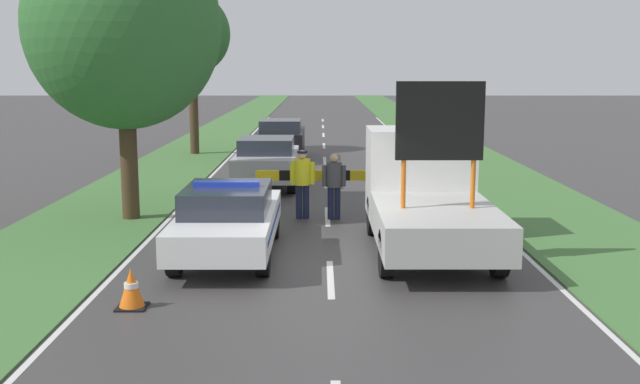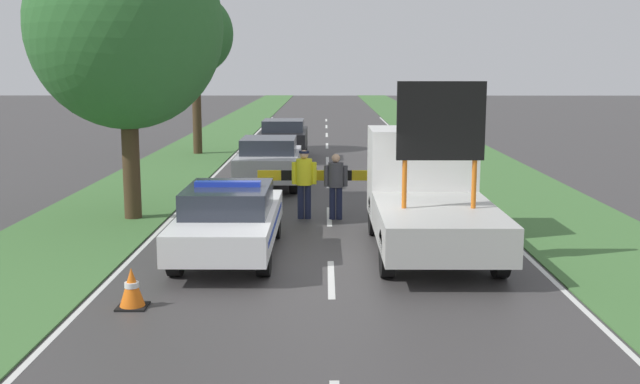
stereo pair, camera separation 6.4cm
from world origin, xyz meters
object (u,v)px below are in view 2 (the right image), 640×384
object	(u,v)px
traffic_cone_near_police	(444,207)
roadside_tree_near_left	(195,35)
queued_car_sedan_black	(284,138)
roadside_tree_near_right	(125,27)
police_officer	(304,178)
traffic_cone_centre_front	(265,212)
traffic_cone_near_truck	(132,288)
road_barrier	(328,178)
queued_car_sedan_silver	(269,161)
work_truck	(427,193)
pedestrian_civilian	(336,181)
police_car	(229,219)

from	to	relation	value
traffic_cone_near_police	roadside_tree_near_left	distance (m)	16.67
queued_car_sedan_black	roadside_tree_near_right	size ratio (longest dim) A/B	0.59
police_officer	traffic_cone_near_police	bearing A→B (deg)	-153.43
traffic_cone_centre_front	traffic_cone_near_truck	distance (m)	6.55
road_barrier	queued_car_sedan_silver	size ratio (longest dim) A/B	0.83
traffic_cone_near_truck	roadside_tree_near_left	world-z (taller)	roadside_tree_near_left
traffic_cone_near_truck	roadside_tree_near_right	xyz separation A→B (m)	(-1.71, 6.82, 4.30)
work_truck	queued_car_sedan_black	distance (m)	15.25
traffic_cone_centre_front	work_truck	bearing A→B (deg)	-33.95
road_barrier	pedestrian_civilian	world-z (taller)	pedestrian_civilian
pedestrian_civilian	queued_car_sedan_silver	xyz separation A→B (m)	(-1.99, 5.03, -0.14)
work_truck	roadside_tree_near_right	distance (m)	8.17
work_truck	roadside_tree_near_right	world-z (taller)	roadside_tree_near_right
traffic_cone_near_police	traffic_cone_near_truck	xyz separation A→B (m)	(-5.91, -6.74, -0.01)
police_car	police_officer	bearing A→B (deg)	74.26
work_truck	traffic_cone_near_truck	size ratio (longest dim) A/B	8.37
work_truck	traffic_cone_near_police	world-z (taller)	work_truck
pedestrian_civilian	queued_car_sedan_silver	bearing A→B (deg)	107.87
queued_car_sedan_silver	roadside_tree_near_right	distance (m)	6.97
work_truck	pedestrian_civilian	world-z (taller)	work_truck
police_car	traffic_cone_near_police	bearing A→B (deg)	41.19
road_barrier	traffic_cone_centre_front	size ratio (longest dim) A/B	6.63
road_barrier	police_officer	world-z (taller)	police_officer
police_officer	road_barrier	bearing A→B (deg)	-113.26
police_car	traffic_cone_near_truck	size ratio (longest dim) A/B	7.63
police_car	roadside_tree_near_right	xyz separation A→B (m)	(-2.83, 3.56, 3.87)
work_truck	roadside_tree_near_right	bearing A→B (deg)	-20.54
queued_car_sedan_black	traffic_cone_centre_front	bearing A→B (deg)	90.96
traffic_cone_near_police	queued_car_sedan_black	xyz separation A→B (m)	(-4.55, 12.00, 0.52)
police_officer	queued_car_sedan_silver	xyz separation A→B (m)	(-1.22, 4.95, -0.20)
traffic_cone_near_police	queued_car_sedan_black	bearing A→B (deg)	110.75
road_barrier	pedestrian_civilian	xyz separation A→B (m)	(0.18, -0.54, -0.00)
traffic_cone_near_police	queued_car_sedan_silver	xyz separation A→B (m)	(-4.62, 5.09, 0.48)
traffic_cone_near_truck	queued_car_sedan_silver	distance (m)	11.91
pedestrian_civilian	police_officer	bearing A→B (deg)	170.47
police_officer	police_car	bearing A→B (deg)	98.02
road_barrier	queued_car_sedan_silver	bearing A→B (deg)	107.30
traffic_cone_near_police	traffic_cone_centre_front	world-z (taller)	traffic_cone_near_police
road_barrier	queued_car_sedan_silver	xyz separation A→B (m)	(-1.81, 4.50, -0.14)
road_barrier	work_truck	bearing A→B (deg)	-63.65
road_barrier	traffic_cone_near_truck	distance (m)	7.99
pedestrian_civilian	roadside_tree_near_right	bearing A→B (deg)	176.06
pedestrian_civilian	roadside_tree_near_right	world-z (taller)	roadside_tree_near_right
police_car	police_officer	world-z (taller)	police_officer
traffic_cone_near_police	traffic_cone_centre_front	bearing A→B (deg)	-174.99
roadside_tree_near_left	police_officer	bearing A→B (deg)	-70.14
traffic_cone_near_police	roadside_tree_near_right	size ratio (longest dim) A/B	0.09
police_car	road_barrier	bearing A→B (deg)	69.34
police_officer	queued_car_sedan_silver	world-z (taller)	police_officer
road_barrier	police_officer	bearing A→B (deg)	-146.80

